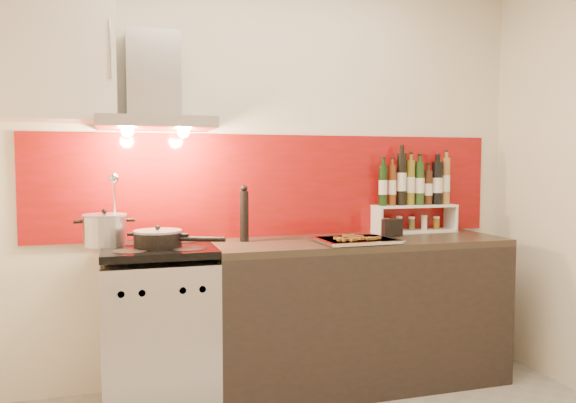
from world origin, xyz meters
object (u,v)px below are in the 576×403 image
object	(u,v)px
range_stove	(160,330)
counter	(359,312)
pepper_mill	(244,214)
stock_pot	(105,230)
saute_pan	(159,239)
baking_tray	(356,240)

from	to	relation	value
range_stove	counter	size ratio (longest dim) A/B	0.51
counter	pepper_mill	xyz separation A→B (m)	(-0.69, 0.11, 0.61)
range_stove	stock_pot	world-z (taller)	stock_pot
saute_pan	baking_tray	xyz separation A→B (m)	(1.12, -0.07, -0.04)
range_stove	stock_pot	bearing A→B (deg)	160.60
baking_tray	stock_pot	bearing A→B (deg)	171.10
pepper_mill	baking_tray	world-z (taller)	pepper_mill
stock_pot	baking_tray	world-z (taller)	stock_pot
stock_pot	pepper_mill	distance (m)	0.79
counter	saute_pan	distance (m)	1.30
range_stove	saute_pan	world-z (taller)	saute_pan
counter	stock_pot	world-z (taller)	stock_pot
saute_pan	pepper_mill	world-z (taller)	pepper_mill
counter	stock_pot	size ratio (longest dim) A/B	7.60
stock_pot	pepper_mill	bearing A→B (deg)	0.83
counter	stock_pot	xyz separation A→B (m)	(-1.48, 0.09, 0.55)
range_stove	baking_tray	bearing A→B (deg)	-6.15
counter	baking_tray	xyz separation A→B (m)	(-0.08, -0.13, 0.47)
counter	stock_pot	bearing A→B (deg)	176.37
stock_pot	baking_tray	distance (m)	1.42
stock_pot	pepper_mill	size ratio (longest dim) A/B	0.70
pepper_mill	counter	bearing A→B (deg)	-8.60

